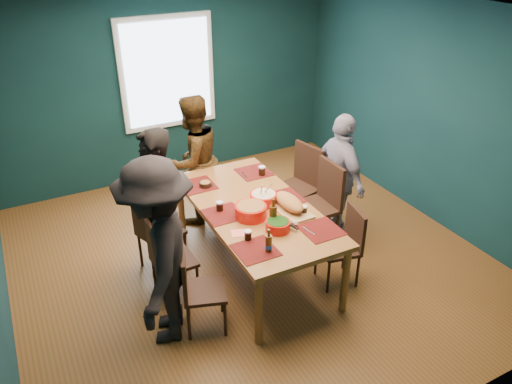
% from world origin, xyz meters
% --- Properties ---
extents(room, '(5.01, 5.01, 2.71)m').
position_xyz_m(room, '(0.00, 0.27, 1.37)').
color(room, brown).
rests_on(room, ground).
extents(dining_table, '(1.10, 2.16, 0.81)m').
position_xyz_m(dining_table, '(-0.03, -0.21, 0.74)').
color(dining_table, '#A35E30').
rests_on(dining_table, floor).
extents(chair_left_far, '(0.52, 0.52, 0.91)m').
position_xyz_m(chair_left_far, '(-0.98, 0.29, 0.53)').
color(chair_left_far, black).
rests_on(chair_left_far, floor).
extents(chair_left_mid, '(0.41, 0.41, 0.87)m').
position_xyz_m(chair_left_mid, '(-1.02, -0.21, 0.51)').
color(chair_left_mid, black).
rests_on(chair_left_mid, floor).
extents(chair_left_near, '(0.49, 0.49, 0.86)m').
position_xyz_m(chair_left_near, '(-0.92, -0.74, 0.50)').
color(chair_left_near, black).
rests_on(chair_left_near, floor).
extents(chair_right_far, '(0.55, 0.55, 1.02)m').
position_xyz_m(chair_right_far, '(0.95, 0.42, 0.60)').
color(chair_right_far, black).
rests_on(chair_right_far, floor).
extents(chair_right_mid, '(0.47, 0.47, 1.03)m').
position_xyz_m(chair_right_mid, '(0.90, -0.09, 0.60)').
color(chair_right_mid, black).
rests_on(chair_right_mid, floor).
extents(chair_right_near, '(0.45, 0.45, 0.86)m').
position_xyz_m(chair_right_near, '(0.73, -0.80, 0.50)').
color(chair_right_near, black).
rests_on(chair_right_near, floor).
extents(person_far_left, '(0.51, 0.69, 1.75)m').
position_xyz_m(person_far_left, '(-0.99, 0.05, 0.87)').
color(person_far_left, black).
rests_on(person_far_left, floor).
extents(person_back, '(0.97, 0.86, 1.64)m').
position_xyz_m(person_back, '(-0.20, 1.10, 0.82)').
color(person_back, black).
rests_on(person_back, floor).
extents(person_right, '(0.44, 0.93, 1.55)m').
position_xyz_m(person_right, '(1.18, -0.04, 0.77)').
color(person_right, white).
rests_on(person_right, floor).
extents(person_near_left, '(1.08, 1.33, 1.79)m').
position_xyz_m(person_near_left, '(-1.20, -0.67, 0.89)').
color(person_near_left, black).
rests_on(person_near_left, floor).
extents(bowl_salad, '(0.32, 0.32, 0.13)m').
position_xyz_m(bowl_salad, '(-0.16, -0.38, 0.89)').
color(bowl_salad, red).
rests_on(bowl_salad, dining_table).
extents(bowl_dumpling, '(0.28, 0.28, 0.26)m').
position_xyz_m(bowl_dumpling, '(0.08, -0.20, 0.88)').
color(bowl_dumpling, red).
rests_on(bowl_dumpling, dining_table).
extents(bowl_herbs, '(0.24, 0.24, 0.10)m').
position_xyz_m(bowl_herbs, '(-0.04, -0.72, 0.87)').
color(bowl_herbs, red).
rests_on(bowl_herbs, dining_table).
extents(cutting_board, '(0.33, 0.69, 0.15)m').
position_xyz_m(cutting_board, '(0.25, -0.44, 0.88)').
color(cutting_board, tan).
rests_on(cutting_board, dining_table).
extents(small_bowl, '(0.14, 0.14, 0.06)m').
position_xyz_m(small_bowl, '(-0.32, 0.42, 0.85)').
color(small_bowl, black).
rests_on(small_bowl, dining_table).
extents(beer_bottle_a, '(0.06, 0.06, 0.23)m').
position_xyz_m(beer_bottle_a, '(-0.29, -0.98, 0.90)').
color(beer_bottle_a, '#47290C').
rests_on(beer_bottle_a, dining_table).
extents(beer_bottle_b, '(0.07, 0.07, 0.28)m').
position_xyz_m(beer_bottle_b, '(-0.04, -0.61, 0.93)').
color(beer_bottle_b, '#47290C').
rests_on(beer_bottle_b, dining_table).
extents(cola_glass_a, '(0.07, 0.07, 0.10)m').
position_xyz_m(cola_glass_a, '(-0.37, -0.73, 0.87)').
color(cola_glass_a, black).
rests_on(cola_glass_a, dining_table).
extents(cola_glass_b, '(0.06, 0.06, 0.09)m').
position_xyz_m(cola_glass_b, '(0.34, -0.58, 0.86)').
color(cola_glass_b, black).
rests_on(cola_glass_b, dining_table).
extents(cola_glass_c, '(0.08, 0.08, 0.11)m').
position_xyz_m(cola_glass_c, '(0.37, 0.38, 0.88)').
color(cola_glass_c, black).
rests_on(cola_glass_c, dining_table).
extents(cola_glass_d, '(0.07, 0.07, 0.10)m').
position_xyz_m(cola_glass_d, '(-0.39, -0.13, 0.87)').
color(cola_glass_d, black).
rests_on(cola_glass_d, dining_table).
extents(napkin_a, '(0.14, 0.14, 0.00)m').
position_xyz_m(napkin_a, '(0.31, -0.15, 0.82)').
color(napkin_a, '#FF786B').
rests_on(napkin_a, dining_table).
extents(napkin_b, '(0.16, 0.16, 0.00)m').
position_xyz_m(napkin_b, '(-0.40, -0.59, 0.82)').
color(napkin_b, '#FF786B').
rests_on(napkin_b, dining_table).
extents(napkin_c, '(0.13, 0.13, 0.00)m').
position_xyz_m(napkin_c, '(0.28, -0.94, 0.82)').
color(napkin_c, '#FF786B').
rests_on(napkin_c, dining_table).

